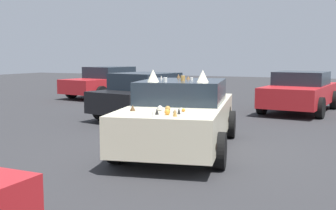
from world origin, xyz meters
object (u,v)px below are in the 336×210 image
at_px(art_car_decorated, 181,114).
at_px(parked_sedan_behind_left, 300,92).
at_px(parked_sedan_far_right, 108,82).
at_px(parked_sedan_row_back_far, 149,95).

distance_m(art_car_decorated, parked_sedan_behind_left, 7.19).
xyz_separation_m(art_car_decorated, parked_sedan_far_right, (8.76, 7.34, -0.02)).
bearing_deg(parked_sedan_behind_left, parked_sedan_far_right, -94.97).
height_order(parked_sedan_behind_left, parked_sedan_row_back_far, parked_sedan_row_back_far).
relative_size(parked_sedan_far_right, parked_sedan_row_back_far, 1.15).
height_order(parked_sedan_far_right, parked_sedan_behind_left, parked_sedan_far_right).
bearing_deg(art_car_decorated, parked_sedan_far_right, -151.97).
xyz_separation_m(parked_sedan_far_right, parked_sedan_row_back_far, (-5.20, -4.79, 0.00)).
relative_size(art_car_decorated, parked_sedan_far_right, 1.00).
bearing_deg(art_car_decorated, parked_sedan_behind_left, 155.69).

